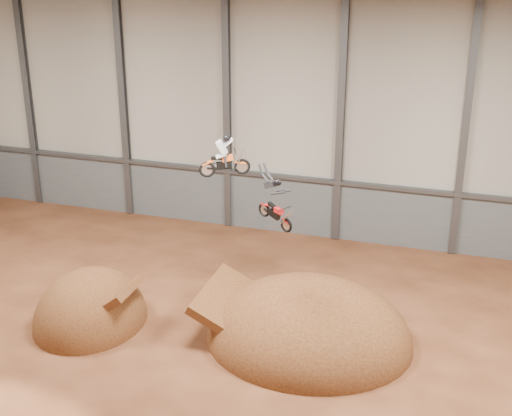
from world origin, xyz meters
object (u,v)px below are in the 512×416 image
Objects in this scene: takeoff_ramp at (91,322)px; fmx_rider_a at (225,154)px; fmx_rider_b at (274,198)px; landing_ramp at (308,340)px.

takeoff_ramp is 2.50× the size of fmx_rider_a.
fmx_rider_a is 0.92× the size of fmx_rider_b.
takeoff_ramp is 2.30× the size of fmx_rider_b.
fmx_rider_b is (3.36, -3.60, -0.47)m from fmx_rider_a.
landing_ramp reaches higher than takeoff_ramp.
fmx_rider_b reaches higher than landing_ramp.
takeoff_ramp is at bearing -149.04° from fmx_rider_b.
fmx_rider_a is at bearing 34.27° from takeoff_ramp.
landing_ramp is 3.64× the size of fmx_rider_b.
takeoff_ramp is 10.06m from fmx_rider_a.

